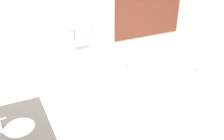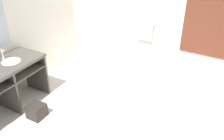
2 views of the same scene
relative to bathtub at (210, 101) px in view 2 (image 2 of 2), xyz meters
name	(u,v)px [view 2 (image 2 of 2)]	position (x,y,z in m)	size (l,w,h in m)	color
ground_plane	(107,135)	(-1.30, -1.30, -0.31)	(16.00, 16.00, 0.00)	silver
wall_back_with_blinds	(164,16)	(-1.26, 0.93, 1.04)	(7.40, 0.13, 2.70)	silver
vanity_counter	(5,79)	(-3.16, -1.57, 0.34)	(0.65, 1.48, 0.89)	#4C4742
sink_faucet	(3,55)	(-3.34, -1.36, 0.67)	(0.09, 0.04, 0.18)	silver
bathtub	(210,101)	(0.00, 0.00, 0.00)	(0.99, 1.79, 0.68)	white
waste_bin	(37,111)	(-2.60, -1.50, -0.19)	(0.28, 0.28, 0.24)	#2D2823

